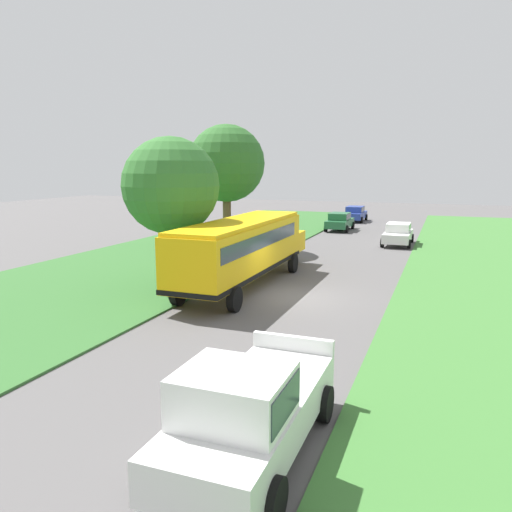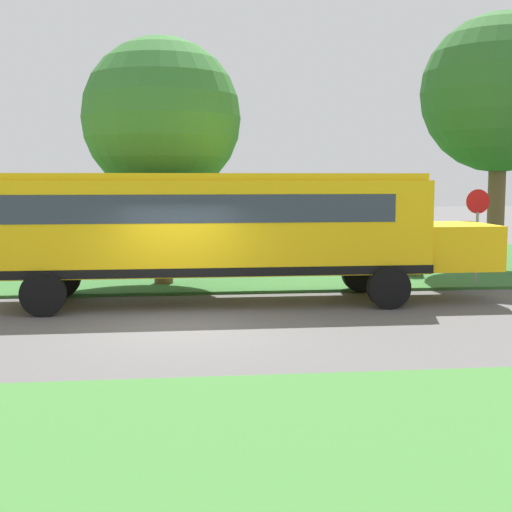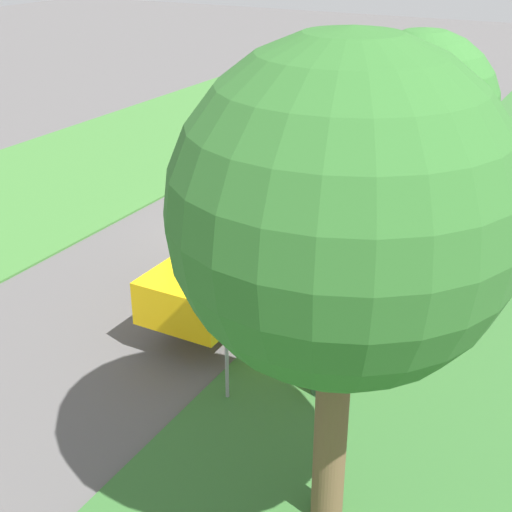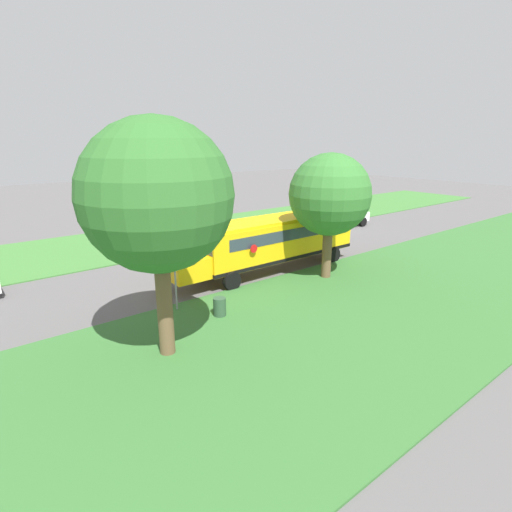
{
  "view_description": "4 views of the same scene",
  "coord_description": "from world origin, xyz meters",
  "px_view_note": "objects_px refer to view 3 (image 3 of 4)",
  "views": [
    {
      "loc": [
        5.96,
        -20.2,
        5.58
      ],
      "look_at": [
        -2.26,
        1.29,
        1.44
      ],
      "focal_mm": 35.0,
      "sensor_mm": 36.0,
      "label": 1
    },
    {
      "loc": [
        14.48,
        -0.11,
        3.04
      ],
      "look_at": [
        -0.97,
        1.71,
        1.34
      ],
      "focal_mm": 50.0,
      "sensor_mm": 36.0,
      "label": 2
    },
    {
      "loc": [
        -11.31,
        19.3,
        9.53
      ],
      "look_at": [
        -2.63,
        3.5,
        1.02
      ],
      "focal_mm": 50.0,
      "sensor_mm": 36.0,
      "label": 3
    },
    {
      "loc": [
        -20.08,
        16.02,
        7.55
      ],
      "look_at": [
        -2.79,
        2.33,
        1.1
      ],
      "focal_mm": 28.0,
      "sensor_mm": 36.0,
      "label": 4
    }
  ],
  "objects_px": {
    "pickup_truck": "(314,112)",
    "oak_tree_beside_bus": "(416,110)",
    "oak_tree_roadside_mid": "(348,211)",
    "trash_bin": "(324,378)",
    "stop_sign": "(226,332)",
    "school_bus": "(300,199)"
  },
  "relations": [
    {
      "from": "oak_tree_roadside_mid",
      "to": "stop_sign",
      "type": "relative_size",
      "value": 3.04
    },
    {
      "from": "oak_tree_beside_bus",
      "to": "oak_tree_roadside_mid",
      "type": "distance_m",
      "value": 11.2
    },
    {
      "from": "school_bus",
      "to": "trash_bin",
      "type": "relative_size",
      "value": 13.8
    },
    {
      "from": "school_bus",
      "to": "oak_tree_roadside_mid",
      "type": "distance_m",
      "value": 11.5
    },
    {
      "from": "school_bus",
      "to": "oak_tree_beside_bus",
      "type": "bearing_deg",
      "value": -154.04
    },
    {
      "from": "oak_tree_beside_bus",
      "to": "trash_bin",
      "type": "bearing_deg",
      "value": 95.51
    },
    {
      "from": "oak_tree_roadside_mid",
      "to": "stop_sign",
      "type": "height_order",
      "value": "oak_tree_roadside_mid"
    },
    {
      "from": "trash_bin",
      "to": "oak_tree_roadside_mid",
      "type": "bearing_deg",
      "value": 115.62
    },
    {
      "from": "school_bus",
      "to": "stop_sign",
      "type": "height_order",
      "value": "school_bus"
    },
    {
      "from": "oak_tree_beside_bus",
      "to": "stop_sign",
      "type": "xyz_separation_m",
      "value": [
        1.05,
        8.8,
        -2.91
      ]
    },
    {
      "from": "pickup_truck",
      "to": "oak_tree_beside_bus",
      "type": "distance_m",
      "value": 14.79
    },
    {
      "from": "pickup_truck",
      "to": "oak_tree_beside_bus",
      "type": "height_order",
      "value": "oak_tree_beside_bus"
    },
    {
      "from": "oak_tree_roadside_mid",
      "to": "trash_bin",
      "type": "distance_m",
      "value": 6.48
    },
    {
      "from": "school_bus",
      "to": "stop_sign",
      "type": "bearing_deg",
      "value": 103.91
    },
    {
      "from": "pickup_truck",
      "to": "stop_sign",
      "type": "height_order",
      "value": "stop_sign"
    },
    {
      "from": "oak_tree_roadside_mid",
      "to": "trash_bin",
      "type": "bearing_deg",
      "value": -64.38
    },
    {
      "from": "oak_tree_roadside_mid",
      "to": "oak_tree_beside_bus",
      "type": "bearing_deg",
      "value": -78.07
    },
    {
      "from": "oak_tree_roadside_mid",
      "to": "school_bus",
      "type": "bearing_deg",
      "value": -61.38
    },
    {
      "from": "pickup_truck",
      "to": "oak_tree_roadside_mid",
      "type": "distance_m",
      "value": 25.41
    },
    {
      "from": "stop_sign",
      "to": "trash_bin",
      "type": "height_order",
      "value": "stop_sign"
    },
    {
      "from": "stop_sign",
      "to": "trash_bin",
      "type": "distance_m",
      "value": 2.49
    },
    {
      "from": "school_bus",
      "to": "oak_tree_roadside_mid",
      "type": "bearing_deg",
      "value": 118.62
    }
  ]
}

